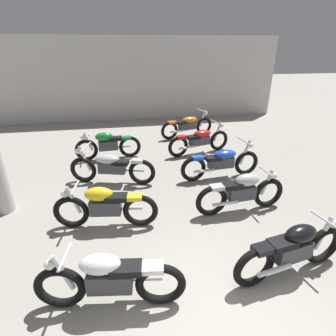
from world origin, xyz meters
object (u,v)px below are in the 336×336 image
(motorcycle_right_row_0, at_px, (293,249))
(motorcycle_right_row_2, at_px, (221,162))
(motorcycle_right_row_1, at_px, (242,192))
(motorcycle_right_row_4, at_px, (188,125))
(motorcycle_left_row_2, at_px, (111,167))
(motorcycle_right_row_3, at_px, (200,140))
(motorcycle_left_row_0, at_px, (109,279))
(motorcycle_left_row_1, at_px, (105,206))
(motorcycle_left_row_3, at_px, (108,145))

(motorcycle_right_row_0, distance_m, motorcycle_right_row_2, 3.29)
(motorcycle_right_row_1, bearing_deg, motorcycle_right_row_4, 88.44)
(motorcycle_left_row_2, xyz_separation_m, motorcycle_right_row_3, (2.74, 1.60, 0.00))
(motorcycle_right_row_3, bearing_deg, motorcycle_left_row_0, -117.86)
(motorcycle_left_row_1, xyz_separation_m, motorcycle_right_row_1, (2.75, 0.05, 0.00))
(motorcycle_left_row_3, bearing_deg, motorcycle_right_row_4, 30.21)
(motorcycle_left_row_0, bearing_deg, motorcycle_left_row_3, 91.51)
(motorcycle_right_row_4, bearing_deg, motorcycle_left_row_2, -129.76)
(motorcycle_left_row_1, xyz_separation_m, motorcycle_right_row_0, (2.76, -1.69, 0.00))
(motorcycle_right_row_1, xyz_separation_m, motorcycle_right_row_4, (0.14, 5.11, -0.01))
(motorcycle_left_row_2, relative_size, motorcycle_right_row_3, 0.99)
(motorcycle_left_row_1, distance_m, motorcycle_right_row_1, 2.75)
(motorcycle_left_row_1, bearing_deg, motorcycle_right_row_3, 50.10)
(motorcycle_left_row_3, height_order, motorcycle_right_row_0, same)
(motorcycle_left_row_2, bearing_deg, motorcycle_right_row_4, 50.24)
(motorcycle_left_row_3, relative_size, motorcycle_right_row_3, 0.93)
(motorcycle_right_row_2, xyz_separation_m, motorcycle_right_row_3, (-0.05, 1.80, 0.00))
(motorcycle_left_row_3, relative_size, motorcycle_right_row_1, 1.00)
(motorcycle_right_row_3, bearing_deg, motorcycle_left_row_2, -149.76)
(motorcycle_right_row_0, xyz_separation_m, motorcycle_right_row_1, (-0.01, 1.73, 0.00))
(motorcycle_left_row_1, bearing_deg, motorcycle_right_row_2, 28.98)
(motorcycle_left_row_3, bearing_deg, motorcycle_right_row_3, -1.11)
(motorcycle_right_row_0, bearing_deg, motorcycle_left_row_2, 127.33)
(motorcycle_left_row_1, distance_m, motorcycle_right_row_3, 4.43)
(motorcycle_left_row_2, bearing_deg, motorcycle_right_row_2, -4.07)
(motorcycle_right_row_2, bearing_deg, motorcycle_left_row_2, 175.93)
(motorcycle_right_row_2, distance_m, motorcycle_right_row_3, 1.80)
(motorcycle_left_row_0, distance_m, motorcycle_left_row_2, 3.57)
(motorcycle_left_row_0, relative_size, motorcycle_left_row_1, 1.00)
(motorcycle_left_row_1, height_order, motorcycle_right_row_2, motorcycle_right_row_2)
(motorcycle_right_row_3, bearing_deg, motorcycle_right_row_1, -91.62)
(motorcycle_left_row_3, distance_m, motorcycle_right_row_3, 2.87)
(motorcycle_left_row_0, height_order, motorcycle_right_row_4, motorcycle_right_row_4)
(motorcycle_right_row_0, bearing_deg, motorcycle_left_row_3, 118.44)
(motorcycle_left_row_2, xyz_separation_m, motorcycle_right_row_2, (2.79, -0.20, 0.00))
(motorcycle_right_row_3, distance_m, motorcycle_right_row_4, 1.75)
(motorcycle_right_row_2, bearing_deg, motorcycle_right_row_3, 91.61)
(motorcycle_left_row_1, distance_m, motorcycle_right_row_0, 3.23)
(motorcycle_right_row_2, bearing_deg, motorcycle_right_row_0, -92.34)
(motorcycle_right_row_1, bearing_deg, motorcycle_right_row_0, -89.63)
(motorcycle_left_row_3, distance_m, motorcycle_right_row_4, 3.37)
(motorcycle_right_row_1, bearing_deg, motorcycle_left_row_0, -145.49)
(motorcycle_left_row_3, xyz_separation_m, motorcycle_right_row_4, (2.91, 1.70, -0.01))
(motorcycle_left_row_0, height_order, motorcycle_right_row_0, same)
(motorcycle_left_row_0, bearing_deg, motorcycle_right_row_2, 50.46)
(motorcycle_left_row_1, xyz_separation_m, motorcycle_right_row_2, (2.89, 1.60, -0.01))
(motorcycle_left_row_1, xyz_separation_m, motorcycle_left_row_2, (0.10, 1.80, -0.01))
(motorcycle_right_row_0, height_order, motorcycle_right_row_3, motorcycle_right_row_3)
(motorcycle_right_row_1, height_order, motorcycle_right_row_4, motorcycle_right_row_4)
(motorcycle_right_row_2, xyz_separation_m, motorcycle_right_row_4, (-0.01, 3.55, 0.00))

